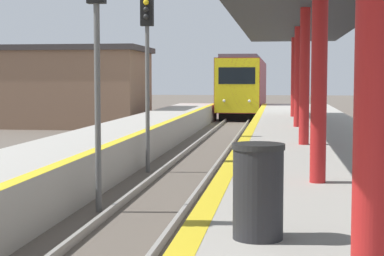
{
  "coord_description": "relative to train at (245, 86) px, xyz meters",
  "views": [
    {
      "loc": [
        2.57,
        -1.93,
        2.71
      ],
      "look_at": [
        0.09,
        16.32,
        1.27
      ],
      "focal_mm": 60.0,
      "sensor_mm": 36.0,
      "label": 1
    }
  ],
  "objects": [
    {
      "name": "train",
      "position": [
        0.0,
        0.0,
        0.0
      ],
      "size": [
        2.8,
        18.78,
        4.19
      ],
      "color": "black",
      "rests_on": "ground"
    },
    {
      "name": "signal_mid",
      "position": [
        -1.03,
        -35.91,
        1.38
      ],
      "size": [
        0.36,
        0.31,
        5.08
      ],
      "color": "#595959",
      "rests_on": "ground"
    },
    {
      "name": "signal_far",
      "position": [
        -1.16,
        -30.37,
        1.38
      ],
      "size": [
        0.36,
        0.31,
        5.08
      ],
      "color": "#595959",
      "rests_on": "ground"
    },
    {
      "name": "station_canopy",
      "position": [
        3.19,
        -32.1,
        2.33
      ],
      "size": [
        3.94,
        29.61,
        3.6
      ],
      "color": "red",
      "rests_on": "platform_right"
    },
    {
      "name": "trash_bin",
      "position": [
        2.36,
        -41.75,
        -0.59
      ],
      "size": [
        0.55,
        0.55,
        0.99
      ],
      "color": "#262628",
      "rests_on": "platform_right"
    },
    {
      "name": "station_building",
      "position": [
        -9.12,
        -13.58,
        0.1
      ],
      "size": [
        8.71,
        5.93,
        4.45
      ],
      "color": "brown",
      "rests_on": "ground"
    }
  ]
}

